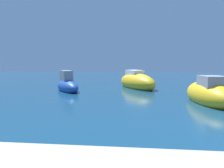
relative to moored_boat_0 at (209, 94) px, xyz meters
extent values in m
ellipsoid|color=gold|center=(0.00, 0.03, -0.06)|extent=(2.24, 4.58, 1.54)
cube|color=gray|center=(0.04, -0.32, 0.71)|extent=(1.30, 1.49, 0.63)
ellipsoid|color=gold|center=(-3.87, 6.49, -0.03)|extent=(4.07, 5.59, 1.66)
cube|color=white|center=(-4.07, 6.87, 0.76)|extent=(1.71, 2.04, 0.57)
ellipsoid|color=teal|center=(3.11, 8.70, -0.18)|extent=(3.34, 2.72, 1.11)
cube|color=brown|center=(3.11, 8.70, 0.19)|extent=(1.06, 1.17, 0.08)
ellipsoid|color=#1E479E|center=(-9.26, 3.90, -0.17)|extent=(3.12, 3.77, 1.13)
cube|color=gray|center=(-9.43, 4.14, 0.63)|extent=(1.35, 1.52, 0.92)
camera|label=1|loc=(-4.09, -11.98, 1.76)|focal=33.84mm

